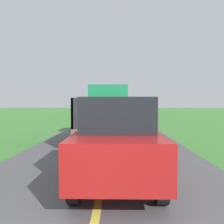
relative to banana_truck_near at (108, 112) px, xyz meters
name	(u,v)px	position (x,y,z in m)	size (l,w,h in m)	color
banana_truck_near	(108,112)	(0.00, 0.00, 0.00)	(2.38, 5.82, 2.80)	#2D2D30
banana_truck_far	(114,107)	(0.18, 14.50, 0.01)	(2.38, 5.81, 2.80)	#2D2D30
following_car	(117,138)	(0.46, -6.30, -0.40)	(1.74, 4.10, 1.92)	maroon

